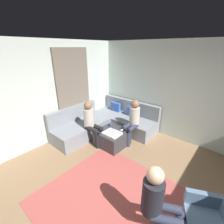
{
  "coord_description": "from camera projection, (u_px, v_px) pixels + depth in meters",
  "views": [
    {
      "loc": [
        0.96,
        -1.38,
        2.5
      ],
      "look_at": [
        -1.63,
        1.63,
        0.85
      ],
      "focal_mm": 25.1,
      "sensor_mm": 36.0,
      "label": 1
    }
  ],
  "objects": [
    {
      "name": "sectional_couch",
      "position": [
        106.0,
        123.0,
        4.96
      ],
      "size": [
        2.1,
        2.55,
        0.87
      ],
      "color": "gray",
      "rests_on": "ground_plane"
    },
    {
      "name": "person_on_couch_side",
      "position": [
        91.0,
        121.0,
        4.21
      ],
      "size": [
        0.6,
        0.3,
        1.2
      ],
      "rotation": [
        0.0,
        0.0,
        -1.57
      ],
      "color": "black",
      "rests_on": "ground_plane"
    },
    {
      "name": "folded_blanket",
      "position": [
        112.0,
        133.0,
        4.04
      ],
      "size": [
        0.44,
        0.36,
        0.04
      ],
      "primitive_type": "cube",
      "color": "white",
      "rests_on": "ottoman"
    },
    {
      "name": "coffee_mug",
      "position": [
        110.0,
        125.0,
        4.43
      ],
      "size": [
        0.08,
        0.08,
        0.1
      ],
      "primitive_type": "cylinder",
      "color": "#334C72",
      "rests_on": "ottoman"
    },
    {
      "name": "wall_left",
      "position": [
        27.0,
        99.0,
        3.76
      ],
      "size": [
        0.12,
        6.0,
        2.7
      ],
      "primitive_type": "cube",
      "color": "silver",
      "rests_on": "ground_plane"
    },
    {
      "name": "ground_plane",
      "position": [
        123.0,
        218.0,
        2.52
      ],
      "size": [
        6.0,
        6.0,
        0.1
      ],
      "primitive_type": "cube",
      "color": "#8C6B4C"
    },
    {
      "name": "person_on_couch_back",
      "position": [
        132.0,
        120.0,
        4.3
      ],
      "size": [
        0.3,
        0.6,
        1.2
      ],
      "rotation": [
        0.0,
        0.0,
        3.14
      ],
      "color": "#2D3347",
      "rests_on": "ground_plane"
    },
    {
      "name": "wall_back",
      "position": [
        193.0,
        95.0,
        4.04
      ],
      "size": [
        6.0,
        0.12,
        2.7
      ],
      "primitive_type": "cube",
      "color": "silver",
      "rests_on": "ground_plane"
    },
    {
      "name": "game_remote",
      "position": [
        122.0,
        130.0,
        4.24
      ],
      "size": [
        0.05,
        0.15,
        0.02
      ],
      "primitive_type": "cube",
      "color": "white",
      "rests_on": "ottoman"
    },
    {
      "name": "area_rug",
      "position": [
        117.0,
        204.0,
        2.69
      ],
      "size": [
        2.6,
        2.2,
        0.01
      ],
      "primitive_type": "cube",
      "color": "#AD4C47",
      "rests_on": "ground_plane"
    },
    {
      "name": "ottoman",
      "position": [
        112.0,
        138.0,
        4.28
      ],
      "size": [
        0.76,
        0.76,
        0.42
      ],
      "primitive_type": "cube",
      "color": "#333338",
      "rests_on": "ground_plane"
    },
    {
      "name": "curtain_panel",
      "position": [
        74.0,
        93.0,
        4.65
      ],
      "size": [
        0.06,
        1.1,
        2.5
      ],
      "primitive_type": "cube",
      "color": "#726659",
      "rests_on": "ground_plane"
    },
    {
      "name": "person_on_armchair",
      "position": [
        159.0,
        202.0,
        2.03
      ],
      "size": [
        0.6,
        0.46,
        1.18
      ],
      "rotation": [
        0.0,
        0.0,
        5.17
      ],
      "color": "#2D3347",
      "rests_on": "ground_plane"
    }
  ]
}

